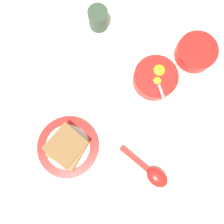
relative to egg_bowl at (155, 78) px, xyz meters
The scene contains 7 objects.
ground_plane 0.14m from the egg_bowl, 26.95° to the left, with size 3.00×3.00×0.00m, color silver.
egg_bowl is the anchor object (origin of this frame).
toast_plate 0.33m from the egg_bowl, 39.14° to the left, with size 0.18×0.18×0.02m.
toast_sandwich 0.33m from the egg_bowl, 39.63° to the left, with size 0.13×0.14×0.04m.
soup_spoon 0.28m from the egg_bowl, 88.33° to the left, with size 0.15×0.13×0.03m.
congee_bowl 0.15m from the egg_bowl, 146.35° to the right, with size 0.12×0.12×0.04m.
drinking_cup 0.26m from the egg_bowl, 46.64° to the right, with size 0.06×0.06×0.07m.
Camera 1 is at (0.01, 0.14, 0.67)m, focal length 35.00 mm.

